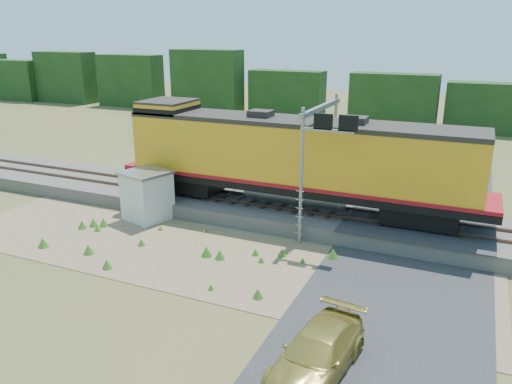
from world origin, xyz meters
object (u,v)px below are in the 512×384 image
at_px(car, 317,353).
at_px(shed, 147,195).
at_px(signal_gantry, 323,135).
at_px(locomotive, 290,158).

bearing_deg(car, shed, 151.26).
height_order(signal_gantry, car, signal_gantry).
xyz_separation_m(shed, signal_gantry, (9.01, 2.35, 3.61)).
distance_m(locomotive, shed, 7.99).
bearing_deg(locomotive, car, -65.95).
xyz_separation_m(locomotive, signal_gantry, (1.91, -0.65, 1.48)).
distance_m(locomotive, car, 13.13).
distance_m(shed, signal_gantry, 9.98).
xyz_separation_m(signal_gantry, car, (3.31, -11.05, -4.32)).
distance_m(signal_gantry, car, 12.32).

